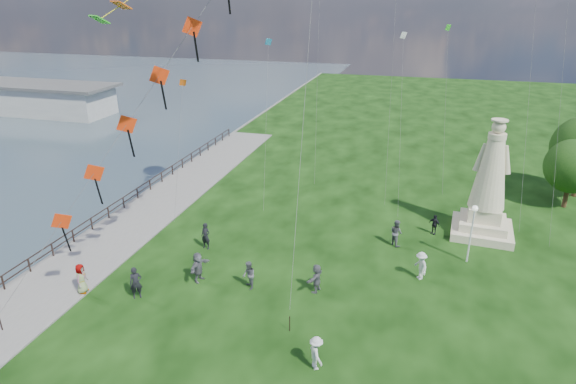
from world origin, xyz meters
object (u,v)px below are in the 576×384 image
(person_6, at_px, (206,236))
(person_5, at_px, (198,267))
(person_7, at_px, (396,233))
(person_10, at_px, (82,280))
(pier_pavilion, at_px, (21,97))
(person_9, at_px, (434,224))
(person_8, at_px, (421,266))
(person_0, at_px, (136,283))
(person_11, at_px, (316,278))
(lamppost, at_px, (473,222))
(statue, at_px, (488,193))
(person_1, at_px, (249,275))
(person_2, at_px, (316,353))

(person_6, bearing_deg, person_5, -61.86)
(person_5, height_order, person_6, person_5)
(person_7, xyz_separation_m, person_10, (-16.72, -10.77, -0.04))
(pier_pavilion, relative_size, person_9, 20.37)
(person_7, bearing_deg, person_8, 160.03)
(person_0, bearing_deg, person_5, 8.15)
(pier_pavilion, xyz_separation_m, person_5, (46.04, -35.97, -0.91))
(person_8, bearing_deg, person_11, -92.83)
(lamppost, xyz_separation_m, person_0, (-18.13, -9.23, -1.87))
(person_7, bearing_deg, person_9, -89.51)
(statue, distance_m, person_5, 20.22)
(person_1, distance_m, person_2, 7.37)
(person_9, xyz_separation_m, person_10, (-19.23, -13.19, 0.15))
(person_9, bearing_deg, person_5, -107.28)
(lamppost, xyz_separation_m, person_10, (-21.31, -9.73, -1.93))
(person_5, distance_m, person_11, 7.02)
(person_8, height_order, person_10, person_10)
(person_10, bearing_deg, person_8, -79.91)
(lamppost, xyz_separation_m, person_5, (-15.53, -6.71, -1.89))
(person_2, xyz_separation_m, person_6, (-9.58, 9.01, 0.07))
(statue, xyz_separation_m, person_10, (-22.53, -14.13, -2.26))
(pier_pavilion, xyz_separation_m, person_2, (54.35, -41.20, -1.00))
(person_0, bearing_deg, person_8, -13.48)
(statue, relative_size, person_5, 4.47)
(person_1, height_order, person_8, person_8)
(statue, distance_m, person_1, 17.67)
(pier_pavilion, bearing_deg, person_8, -28.72)
(pier_pavilion, bearing_deg, person_2, -37.16)
(person_2, bearing_deg, person_9, -54.12)
(statue, relative_size, person_8, 4.69)
(person_2, relative_size, person_9, 1.14)
(pier_pavilion, height_order, statue, statue)
(person_0, xyz_separation_m, person_11, (9.57, 3.35, -0.08))
(person_1, bearing_deg, person_7, 98.20)
(person_7, bearing_deg, person_10, 79.34)
(person_6, height_order, person_8, person_6)
(person_10, bearing_deg, person_0, -91.30)
(person_2, relative_size, person_8, 0.95)
(person_6, height_order, person_7, person_7)
(person_7, bearing_deg, person_5, 81.84)
(lamppost, bearing_deg, person_0, -153.01)
(person_7, bearing_deg, lamppost, -146.22)
(statue, height_order, person_9, statue)
(person_1, distance_m, person_11, 3.89)
(person_1, relative_size, person_6, 0.94)
(person_1, height_order, person_10, person_10)
(person_9, bearing_deg, person_1, -99.85)
(person_2, distance_m, person_5, 9.82)
(person_6, height_order, person_10, person_6)
(person_1, bearing_deg, person_9, 98.02)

